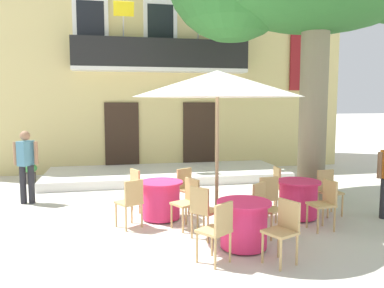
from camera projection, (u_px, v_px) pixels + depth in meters
name	position (u px, v px, depth m)	size (l,w,h in m)	color
ground_plane	(189.00, 211.00, 8.24)	(120.00, 120.00, 0.00)	beige
building_facade	(154.00, 64.00, 14.64)	(13.00, 5.09, 7.50)	#DBC67F
entrance_step_platform	(167.00, 174.00, 11.81)	(7.13, 2.65, 0.25)	silver
cafe_table_near_tree	(244.00, 224.00, 6.12)	(0.86, 0.86, 0.76)	#E52D66
cafe_chair_near_tree_0	(203.00, 209.00, 6.51)	(0.56, 0.56, 0.91)	tan
cafe_chair_near_tree_1	(218.00, 228.00, 5.50)	(0.56, 0.56, 0.91)	tan
cafe_chair_near_tree_2	(284.00, 227.00, 5.54)	(0.53, 0.53, 0.91)	tan
cafe_chair_near_tree_3	(264.00, 205.00, 6.71)	(0.56, 0.56, 0.91)	tan
cafe_table_middle	(161.00, 200.00, 7.64)	(0.86, 0.86, 0.76)	#E52D66
cafe_chair_middle_0	(140.00, 187.00, 8.18)	(0.53, 0.53, 0.91)	tan
cafe_chair_middle_1	(131.00, 200.00, 7.07)	(0.55, 0.55, 0.91)	tan
cafe_chair_middle_2	(188.00, 200.00, 7.09)	(0.54, 0.54, 0.91)	tan
cafe_chair_middle_3	(187.00, 187.00, 8.17)	(0.55, 0.55, 0.91)	tan
cafe_table_front	(298.00, 199.00, 7.70)	(0.86, 0.86, 0.76)	#E52D66
cafe_chair_front_0	(266.00, 196.00, 7.41)	(0.43, 0.43, 0.91)	tan
cafe_chair_front_1	(325.00, 201.00, 7.00)	(0.43, 0.43, 0.91)	tan
cafe_chair_front_2	(328.00, 189.00, 7.98)	(0.44, 0.44, 0.91)	tan
cafe_chair_front_3	(281.00, 184.00, 8.42)	(0.43, 0.43, 0.91)	tan
cafe_umbrella	(217.00, 85.00, 6.59)	(2.90, 2.90, 2.85)	#997A56
ground_planter_left	(31.00, 172.00, 10.98)	(0.37, 0.37, 0.57)	#47423D
pedestrian_mid_plaza	(26.00, 163.00, 8.77)	(0.53, 0.40, 1.67)	#232328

